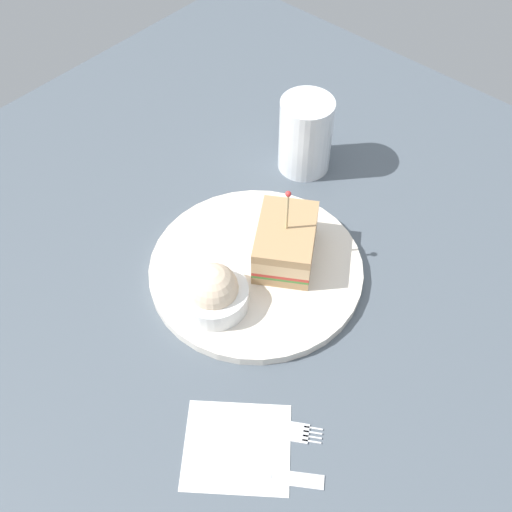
{
  "coord_description": "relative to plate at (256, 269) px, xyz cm",
  "views": [
    {
      "loc": [
        33.09,
        -37.16,
        64.11
      ],
      "look_at": [
        0.0,
        0.0,
        3.26
      ],
      "focal_mm": 45.19,
      "sensor_mm": 36.0,
      "label": 1
    }
  ],
  "objects": [
    {
      "name": "plate",
      "position": [
        0.0,
        0.0,
        0.0
      ],
      "size": [
        26.71,
        26.71,
        1.26
      ],
      "primitive_type": "cylinder",
      "color": "silver",
      "rests_on": "ground_plane"
    },
    {
      "name": "knife",
      "position": [
        17.99,
        -18.67,
        -0.46
      ],
      "size": [
        11.68,
        8.42,
        0.35
      ],
      "color": "silver",
      "rests_on": "ground_plane"
    },
    {
      "name": "coleslaw_bowl",
      "position": [
        -0.09,
        -7.48,
        2.86
      ],
      "size": [
        8.3,
        8.3,
        5.98
      ],
      "color": "white",
      "rests_on": "plate"
    },
    {
      "name": "napkin",
      "position": [
        13.77,
        -18.41,
        -0.56
      ],
      "size": [
        14.77,
        14.59,
        0.15
      ],
      "primitive_type": "cube",
      "rotation": [
        0.0,
        0.0,
        6.95
      ],
      "color": "white",
      "rests_on": "ground_plane"
    },
    {
      "name": "ground_plane",
      "position": [
        0.0,
        0.0,
        -1.63
      ],
      "size": [
        104.47,
        104.47,
        2.0
      ],
      "primitive_type": "cube",
      "color": "#4C5660"
    },
    {
      "name": "sandwich_half_center",
      "position": [
        1.61,
        3.69,
        3.28
      ],
      "size": [
        11.3,
        12.29,
        11.38
      ],
      "color": "tan",
      "rests_on": "plate"
    },
    {
      "name": "fork",
      "position": [
        15.75,
        -14.11,
        -0.46
      ],
      "size": [
        10.76,
        7.29,
        0.35
      ],
      "color": "silver",
      "rests_on": "ground_plane"
    },
    {
      "name": "drink_glass",
      "position": [
        -8.08,
        19.41,
        4.45
      ],
      "size": [
        7.44,
        7.44,
        11.11
      ],
      "color": "silver",
      "rests_on": "ground_plane"
    }
  ]
}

